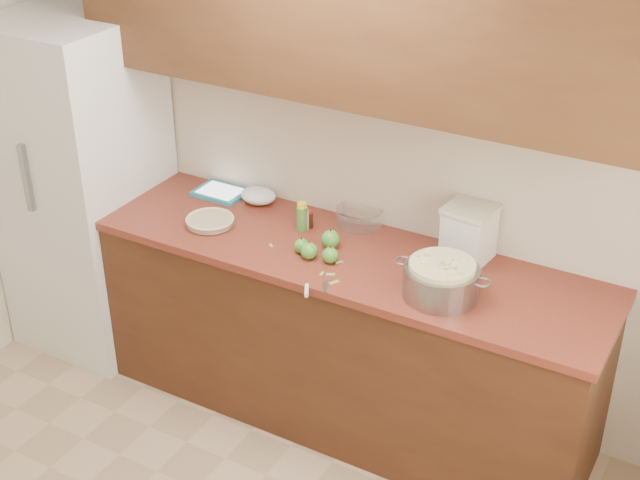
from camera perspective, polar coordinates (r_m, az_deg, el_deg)
The scene contains 24 objects.
room_shell at distance 2.87m, azimuth -14.03°, elevation -6.62°, with size 3.60×3.60×3.60m.
counter_run at distance 4.32m, azimuth 0.43°, elevation -5.76°, with size 2.64×0.68×0.92m.
upper_cabinets at distance 3.80m, azimuth 1.69°, elevation 14.17°, with size 2.60×0.34×0.70m, color #543419.
fridge at distance 4.84m, azimuth -14.86°, elevation 3.32°, with size 0.70×0.70×1.80m, color white.
pie at distance 4.28m, azimuth -7.05°, elevation 1.21°, with size 0.24×0.24×0.04m.
colander at distance 3.72m, azimuth 7.76°, elevation -2.56°, with size 0.42×0.32×0.16m.
flour_canister at distance 3.98m, azimuth 9.52°, elevation 0.49°, with size 0.23×0.23×0.26m.
tablet at distance 4.58m, azimuth -6.39°, elevation 3.06°, with size 0.26×0.20×0.02m.
paring_knife at distance 3.75m, azimuth -0.69°, elevation -3.21°, with size 0.10×0.17×0.02m.
lemon_bottle at distance 4.19m, azimuth -1.16°, elevation 1.49°, with size 0.05×0.05×0.14m.
cinnamon_shaker at distance 4.20m, azimuth -1.03°, elevation 1.40°, with size 0.05×0.05×0.12m.
vanilla_bottle at distance 4.22m, azimuth -0.68°, elevation 1.34°, with size 0.03×0.03×0.09m.
mixing_bowl at distance 4.25m, azimuth 2.52°, elevation 1.57°, with size 0.23×0.23×0.09m.
paper_towel at distance 4.47m, azimuth -3.97°, elevation 2.85°, with size 0.18×0.15×0.08m, color white.
apple_left at distance 4.01m, azimuth -1.19°, elevation -0.38°, with size 0.07×0.07×0.08m.
apple_center at distance 4.05m, azimuth 0.67°, elevation 0.05°, with size 0.09×0.09×0.10m.
apple_front at distance 3.97m, azimuth -0.71°, elevation -0.69°, with size 0.08×0.08×0.09m.
apple_extra at distance 3.94m, azimuth 0.65°, elevation -0.98°, with size 0.07×0.07×0.08m.
peel_a at distance 3.86m, azimuth 0.67°, elevation -2.22°, with size 0.04×0.02×0.00m, color #82B658.
peel_b at distance 3.95m, azimuth 1.22°, elevation -1.43°, with size 0.04×0.01×0.00m, color #82B658.
peel_c at distance 3.98m, azimuth 0.88°, elevation -1.19°, with size 0.03×0.01×0.00m, color #82B658.
peel_d at distance 3.87m, azimuth 0.12°, elevation -2.16°, with size 0.03×0.01×0.00m, color #82B658.
peel_e at distance 3.81m, azimuth 0.91°, elevation -2.73°, with size 0.05×0.02×0.00m, color #82B658.
peel_f at distance 4.09m, azimuth -3.15°, elevation -0.35°, with size 0.03×0.01×0.00m, color #82B658.
Camera 1 is at (1.71, -1.62, 2.94)m, focal length 50.00 mm.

